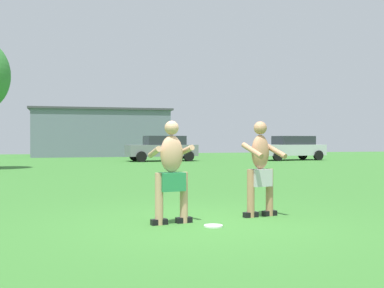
{
  "coord_description": "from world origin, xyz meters",
  "views": [
    {
      "loc": [
        -2.2,
        -7.4,
        1.34
      ],
      "look_at": [
        0.34,
        1.96,
        1.25
      ],
      "focal_mm": 45.66,
      "sensor_mm": 36.0,
      "label": 1
    }
  ],
  "objects_px": {
    "player_near": "(171,169)",
    "car_gray_far_end": "(162,148)",
    "player_in_gray": "(260,167)",
    "frisbee": "(213,226)",
    "car_silver_near_post": "(291,148)"
  },
  "relations": [
    {
      "from": "player_in_gray",
      "to": "frisbee",
      "type": "xyz_separation_m",
      "value": [
        -1.09,
        -0.73,
        -0.86
      ]
    },
    {
      "from": "player_in_gray",
      "to": "car_silver_near_post",
      "type": "bearing_deg",
      "value": 62.0
    },
    {
      "from": "frisbee",
      "to": "car_silver_near_post",
      "type": "xyz_separation_m",
      "value": [
        12.39,
        21.98,
        0.81
      ]
    },
    {
      "from": "car_silver_near_post",
      "to": "car_gray_far_end",
      "type": "bearing_deg",
      "value": 174.22
    },
    {
      "from": "player_near",
      "to": "player_in_gray",
      "type": "xyz_separation_m",
      "value": [
        1.65,
        0.3,
        0.0
      ]
    },
    {
      "from": "car_gray_far_end",
      "to": "frisbee",
      "type": "bearing_deg",
      "value": -99.76
    },
    {
      "from": "player_near",
      "to": "frisbee",
      "type": "distance_m",
      "value": 1.11
    },
    {
      "from": "player_in_gray",
      "to": "car_gray_far_end",
      "type": "bearing_deg",
      "value": 82.69
    },
    {
      "from": "player_near",
      "to": "car_gray_far_end",
      "type": "distance_m",
      "value": 22.85
    },
    {
      "from": "frisbee",
      "to": "car_gray_far_end",
      "type": "height_order",
      "value": "car_gray_far_end"
    },
    {
      "from": "player_near",
      "to": "car_silver_near_post",
      "type": "distance_m",
      "value": 25.14
    },
    {
      "from": "player_in_gray",
      "to": "player_near",
      "type": "bearing_deg",
      "value": -169.72
    },
    {
      "from": "player_near",
      "to": "frisbee",
      "type": "height_order",
      "value": "player_near"
    },
    {
      "from": "player_in_gray",
      "to": "car_gray_far_end",
      "type": "xyz_separation_m",
      "value": [
        2.83,
        22.11,
        -0.05
      ]
    },
    {
      "from": "player_near",
      "to": "player_in_gray",
      "type": "relative_size",
      "value": 0.99
    }
  ]
}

